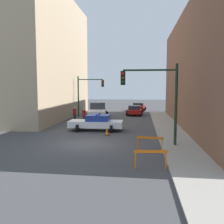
# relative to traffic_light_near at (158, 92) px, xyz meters

# --- Properties ---
(ground_plane) EXTENTS (120.00, 120.00, 0.00)m
(ground_plane) POSITION_rel_traffic_light_near_xyz_m (-4.73, -0.04, -3.53)
(ground_plane) COLOR #424244
(sidewalk_right) EXTENTS (2.40, 44.00, 0.12)m
(sidewalk_right) POSITION_rel_traffic_light_near_xyz_m (1.47, -0.04, -3.47)
(sidewalk_right) COLOR #9E998E
(sidewalk_right) RESTS_ON ground_plane
(building_corner_left) EXTENTS (14.00, 20.00, 14.85)m
(building_corner_left) POSITION_rel_traffic_light_near_xyz_m (-16.73, 13.96, 3.90)
(building_corner_left) COLOR tan
(building_corner_left) RESTS_ON ground_plane
(traffic_light_near) EXTENTS (3.64, 0.35, 5.20)m
(traffic_light_near) POSITION_rel_traffic_light_near_xyz_m (0.00, 0.00, 0.00)
(traffic_light_near) COLOR black
(traffic_light_near) RESTS_ON sidewalk_right
(traffic_light_far) EXTENTS (3.44, 0.35, 5.20)m
(traffic_light_far) POSITION_rel_traffic_light_near_xyz_m (-8.03, 15.42, -0.13)
(traffic_light_far) COLOR black
(traffic_light_far) RESTS_ON ground_plane
(police_car) EXTENTS (4.71, 2.38, 1.52)m
(police_car) POSITION_rel_traffic_light_near_xyz_m (-4.92, 5.23, -2.81)
(police_car) COLOR white
(police_car) RESTS_ON ground_plane
(white_truck) EXTENTS (3.06, 5.60, 1.90)m
(white_truck) POSITION_rel_traffic_light_near_xyz_m (-6.34, 13.87, -2.62)
(white_truck) COLOR silver
(white_truck) RESTS_ON ground_plane
(parked_car_near) EXTENTS (2.37, 4.36, 1.31)m
(parked_car_near) POSITION_rel_traffic_light_near_xyz_m (-1.94, 17.92, -2.86)
(parked_car_near) COLOR maroon
(parked_car_near) RESTS_ON ground_plane
(parked_car_mid) EXTENTS (2.54, 4.45, 1.31)m
(parked_car_mid) POSITION_rel_traffic_light_near_xyz_m (-1.40, 23.95, -2.86)
(parked_car_mid) COLOR maroon
(parked_car_mid) RESTS_ON ground_plane
(pedestrian_crossing) EXTENTS (0.43, 0.43, 1.66)m
(pedestrian_crossing) POSITION_rel_traffic_light_near_xyz_m (-6.87, 8.78, -2.67)
(pedestrian_crossing) COLOR #382D23
(pedestrian_crossing) RESTS_ON ground_plane
(pedestrian_corner) EXTENTS (0.44, 0.44, 1.66)m
(pedestrian_corner) POSITION_rel_traffic_light_near_xyz_m (-8.35, 10.59, -2.67)
(pedestrian_corner) COLOR black
(pedestrian_corner) RESTS_ON ground_plane
(barrier_front) EXTENTS (1.60, 0.32, 0.90)m
(barrier_front) POSITION_rel_traffic_light_near_xyz_m (-0.57, -4.66, -2.91)
(barrier_front) COLOR orange
(barrier_front) RESTS_ON ground_plane
(barrier_mid) EXTENTS (1.59, 0.36, 0.90)m
(barrier_mid) POSITION_rel_traffic_light_near_xyz_m (-0.50, -1.46, -2.91)
(barrier_mid) COLOR orange
(barrier_mid) RESTS_ON ground_plane
(traffic_cone) EXTENTS (0.36, 0.36, 0.66)m
(traffic_cone) POSITION_rel_traffic_light_near_xyz_m (-3.72, 3.22, -3.21)
(traffic_cone) COLOR black
(traffic_cone) RESTS_ON ground_plane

